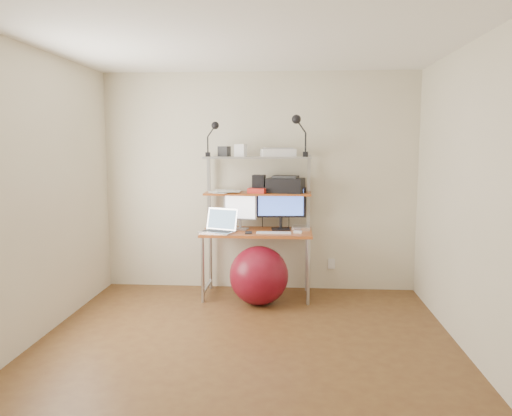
{
  "coord_description": "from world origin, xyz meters",
  "views": [
    {
      "loc": [
        0.38,
        -3.95,
        1.69
      ],
      "look_at": [
        0.01,
        1.15,
        1.03
      ],
      "focal_mm": 35.0,
      "sensor_mm": 36.0,
      "label": 1
    }
  ],
  "objects_px": {
    "laptop": "(220,227)",
    "exercise_ball": "(259,275)",
    "monitor_silver": "(240,210)",
    "printer": "(286,185)",
    "monitor_black": "(281,205)"
  },
  "relations": [
    {
      "from": "printer",
      "to": "monitor_silver",
      "type": "bearing_deg",
      "value": -161.5
    },
    {
      "from": "monitor_silver",
      "to": "exercise_ball",
      "type": "relative_size",
      "value": 0.67
    },
    {
      "from": "monitor_silver",
      "to": "printer",
      "type": "bearing_deg",
      "value": 15.18
    },
    {
      "from": "monitor_silver",
      "to": "printer",
      "type": "relative_size",
      "value": 0.94
    },
    {
      "from": "laptop",
      "to": "printer",
      "type": "relative_size",
      "value": 0.99
    },
    {
      "from": "laptop",
      "to": "printer",
      "type": "bearing_deg",
      "value": 39.01
    },
    {
      "from": "monitor_black",
      "to": "exercise_ball",
      "type": "bearing_deg",
      "value": -124.66
    },
    {
      "from": "monitor_silver",
      "to": "monitor_black",
      "type": "height_order",
      "value": "monitor_black"
    },
    {
      "from": "monitor_silver",
      "to": "monitor_black",
      "type": "xyz_separation_m",
      "value": [
        0.45,
        0.02,
        0.06
      ]
    },
    {
      "from": "laptop",
      "to": "monitor_black",
      "type": "bearing_deg",
      "value": 37.74
    },
    {
      "from": "laptop",
      "to": "exercise_ball",
      "type": "height_order",
      "value": "laptop"
    },
    {
      "from": "laptop",
      "to": "exercise_ball",
      "type": "relative_size",
      "value": 0.71
    },
    {
      "from": "printer",
      "to": "exercise_ball",
      "type": "relative_size",
      "value": 0.71
    },
    {
      "from": "laptop",
      "to": "exercise_ball",
      "type": "distance_m",
      "value": 0.68
    },
    {
      "from": "laptop",
      "to": "printer",
      "type": "height_order",
      "value": "printer"
    }
  ]
}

